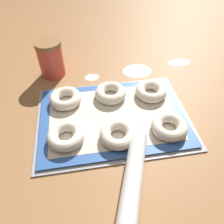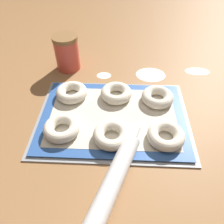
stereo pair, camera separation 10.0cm
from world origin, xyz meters
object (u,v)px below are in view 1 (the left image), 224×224
(bagel_back_center, at_px, (111,93))
(bagel_front_left, at_px, (66,136))
(rolling_pin, at_px, (132,182))
(bagel_front_center, at_px, (119,134))
(bagel_back_right, at_px, (151,91))
(baking_tray, at_px, (112,117))
(bagel_back_left, at_px, (66,98))
(bagel_front_right, at_px, (169,127))
(flour_canister, at_px, (51,58))

(bagel_back_center, bearing_deg, bagel_front_left, -133.32)
(rolling_pin, bearing_deg, bagel_back_center, 90.04)
(bagel_front_center, xyz_separation_m, bagel_back_right, (0.14, 0.17, 0.00))
(baking_tray, height_order, bagel_back_left, bagel_back_left)
(bagel_front_right, bearing_deg, bagel_front_left, 177.23)
(bagel_back_right, xyz_separation_m, flour_canister, (-0.34, 0.20, 0.04))
(bagel_front_left, relative_size, bagel_front_right, 1.00)
(bagel_front_right, relative_size, rolling_pin, 0.29)
(bagel_back_right, bearing_deg, bagel_back_center, 174.14)
(flour_canister, bearing_deg, baking_tray, -55.79)
(bagel_back_right, bearing_deg, flour_canister, 149.33)
(bagel_back_left, bearing_deg, flour_canister, 103.69)
(bagel_back_left, relative_size, bagel_back_right, 1.00)
(baking_tray, xyz_separation_m, rolling_pin, (0.01, -0.24, 0.02))
(bagel_back_center, relative_size, bagel_back_right, 1.00)
(bagel_front_center, xyz_separation_m, bagel_front_right, (0.15, 0.00, 0.00))
(bagel_front_right, distance_m, bagel_back_center, 0.23)
(baking_tray, xyz_separation_m, bagel_front_center, (0.01, -0.09, 0.02))
(bagel_back_left, height_order, flour_canister, flour_canister)
(baking_tray, relative_size, bagel_back_center, 4.49)
(bagel_front_right, xyz_separation_m, bagel_back_center, (-0.15, 0.18, 0.00))
(bagel_front_right, xyz_separation_m, rolling_pin, (-0.15, -0.15, -0.00))
(bagel_front_center, distance_m, bagel_front_right, 0.15)
(baking_tray, height_order, rolling_pin, rolling_pin)
(baking_tray, distance_m, flour_canister, 0.34)
(bagel_front_left, bearing_deg, flour_canister, 97.30)
(bagel_front_left, distance_m, rolling_pin, 0.23)
(bagel_back_left, relative_size, rolling_pin, 0.29)
(bagel_front_right, bearing_deg, rolling_pin, -134.25)
(bagel_front_right, distance_m, rolling_pin, 0.21)
(bagel_back_center, relative_size, flour_canister, 0.78)
(bagel_front_center, bearing_deg, bagel_back_center, 88.72)
(bagel_front_left, distance_m, flour_canister, 0.36)
(bagel_back_right, height_order, rolling_pin, rolling_pin)
(bagel_front_left, height_order, bagel_back_left, same)
(bagel_front_right, distance_m, bagel_back_left, 0.35)
(bagel_back_right, bearing_deg, bagel_front_left, -152.99)
(baking_tray, relative_size, bagel_front_right, 4.49)
(bagel_front_center, distance_m, bagel_back_center, 0.18)
(bagel_front_left, relative_size, flour_canister, 0.78)
(rolling_pin, bearing_deg, bagel_front_left, 133.33)
(bagel_front_center, distance_m, bagel_back_right, 0.22)
(bagel_front_center, relative_size, flour_canister, 0.78)
(bagel_front_left, height_order, bagel_back_right, same)
(rolling_pin, bearing_deg, bagel_back_right, 66.15)
(bagel_back_right, bearing_deg, rolling_pin, -113.85)
(bagel_back_center, bearing_deg, bagel_front_center, -91.28)
(bagel_front_right, xyz_separation_m, bagel_back_right, (-0.01, 0.16, 0.00))
(bagel_back_center, bearing_deg, bagel_back_left, -178.81)
(flour_canister, height_order, rolling_pin, flour_canister)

